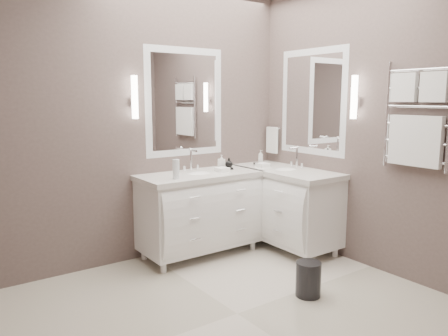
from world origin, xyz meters
TOP-DOWN VIEW (x-y plane):
  - floor at (0.00, 0.00)m, footprint 3.20×3.00m
  - wall_back at (0.00, 1.50)m, footprint 3.20×0.01m
  - wall_right at (1.60, 0.00)m, footprint 0.01×3.00m
  - vanity_back at (0.45, 1.23)m, footprint 1.24×0.59m
  - vanity_right at (1.33, 0.90)m, footprint 0.59×1.24m
  - mirror_back at (0.45, 1.49)m, footprint 0.90×0.02m
  - mirror_right at (1.59, 0.80)m, footprint 0.02×0.90m
  - sconce_back at (-0.13, 1.43)m, footprint 0.06×0.06m
  - sconce_right at (1.53, 0.22)m, footprint 0.06×0.06m
  - towel_bar_corner at (1.54, 1.36)m, footprint 0.03×0.22m
  - towel_ladder at (1.55, -0.40)m, footprint 0.06×0.58m
  - waste_bin at (0.65, -0.10)m, footprint 0.22×0.22m
  - amenity_tray_back at (0.79, 1.26)m, footprint 0.16×0.13m
  - amenity_tray_right at (1.30, 1.28)m, footprint 0.14×0.16m
  - water_bottle at (0.10, 1.08)m, footprint 0.07×0.07m
  - soap_bottle_a at (0.76, 1.28)m, footprint 0.07×0.07m
  - soap_bottle_b at (0.82, 1.23)m, footprint 0.09×0.09m
  - soap_bottle_c at (1.30, 1.28)m, footprint 0.07×0.07m

SIDE VIEW (x-z plane):
  - floor at x=0.00m, z-range -0.01..0.00m
  - waste_bin at x=0.65m, z-range 0.00..0.28m
  - vanity_back at x=0.45m, z-range 0.00..0.97m
  - vanity_right at x=1.33m, z-range 0.00..0.97m
  - amenity_tray_right at x=1.30m, z-range 0.85..0.87m
  - amenity_tray_back at x=0.79m, z-range 0.85..0.87m
  - soap_bottle_b at x=0.82m, z-range 0.87..0.97m
  - soap_bottle_a at x=0.76m, z-range 0.87..1.00m
  - water_bottle at x=0.10m, z-range 0.85..1.03m
  - soap_bottle_c at x=1.30m, z-range 0.87..1.02m
  - towel_bar_corner at x=1.54m, z-range 0.97..1.27m
  - wall_back at x=0.00m, z-range 0.00..2.70m
  - wall_right at x=1.60m, z-range 0.00..2.70m
  - towel_ladder at x=1.55m, z-range 0.94..1.84m
  - mirror_back at x=0.45m, z-range 1.00..2.10m
  - mirror_right at x=1.59m, z-range 1.00..2.10m
  - sconce_back at x=-0.13m, z-range 1.39..1.79m
  - sconce_right at x=1.53m, z-range 1.39..1.79m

